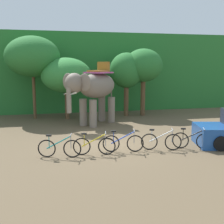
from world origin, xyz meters
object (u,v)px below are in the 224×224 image
(bike_blue, at_px, (123,143))
(bike_black, at_px, (192,140))
(bike_white, at_px, (161,141))
(bike_yellow, at_px, (94,146))
(tree_right, at_px, (143,66))
(bike_teal, at_px, (59,148))
(elephant, at_px, (94,88))
(tree_far_left, at_px, (126,71))
(tree_center, at_px, (66,75))
(tree_center_right, at_px, (33,57))

(bike_blue, xyz_separation_m, bike_black, (3.00, -0.26, 0.00))
(bike_white, bearing_deg, bike_black, -5.88)
(bike_yellow, relative_size, bike_white, 1.03)
(tree_right, relative_size, bike_teal, 2.83)
(tree_right, bearing_deg, elephant, -147.30)
(tree_far_left, relative_size, bike_white, 2.70)
(tree_center, bearing_deg, tree_center_right, 163.72)
(bike_yellow, distance_m, bike_white, 2.87)
(bike_white, distance_m, bike_black, 1.38)
(tree_right, bearing_deg, bike_black, -94.56)
(tree_right, xyz_separation_m, bike_blue, (-3.69, -8.30, -3.14))
(tree_far_left, xyz_separation_m, bike_black, (0.52, -8.67, -2.80))
(bike_teal, bearing_deg, bike_blue, 3.56)
(tree_far_left, height_order, bike_white, tree_far_left)
(tree_center, bearing_deg, bike_black, -60.39)
(elephant, bearing_deg, tree_far_left, 43.95)
(tree_far_left, distance_m, elephant, 3.95)
(tree_far_left, relative_size, bike_yellow, 2.63)
(bike_blue, xyz_separation_m, bike_white, (1.63, -0.12, 0.00))
(elephant, distance_m, bike_yellow, 6.25)
(tree_center, bearing_deg, elephant, -57.65)
(tree_far_left, xyz_separation_m, bike_yellow, (-3.72, -8.56, -2.80))
(tree_center_right, relative_size, bike_white, 3.32)
(bike_blue, bearing_deg, tree_far_left, 73.54)
(elephant, distance_m, bike_black, 7.08)
(tree_right, distance_m, bike_white, 9.21)
(tree_center_right, height_order, bike_teal, tree_center_right)
(tree_right, xyz_separation_m, bike_yellow, (-4.92, -8.44, -3.14))
(elephant, height_order, bike_yellow, elephant)
(bike_teal, bearing_deg, bike_white, 0.62)
(tree_center_right, xyz_separation_m, bike_blue, (3.84, -8.68, -3.74))
(bike_teal, height_order, bike_blue, same)
(tree_far_left, relative_size, bike_black, 2.79)
(bike_white, bearing_deg, tree_center, 112.31)
(tree_center, height_order, bike_teal, tree_center)
(bike_blue, relative_size, bike_white, 1.02)
(tree_right, distance_m, bike_teal, 11.00)
(tree_center_right, bearing_deg, tree_far_left, -2.40)
(tree_center, xyz_separation_m, tree_right, (5.41, 0.24, 0.62))
(bike_teal, relative_size, bike_white, 1.01)
(tree_center_right, bearing_deg, elephant, -39.20)
(bike_blue, bearing_deg, bike_white, -4.08)
(bike_teal, xyz_separation_m, bike_blue, (2.61, 0.16, 0.00))
(tree_center, distance_m, elephant, 2.81)
(tree_center_right, bearing_deg, bike_teal, -82.05)
(tree_center_right, height_order, tree_center, tree_center_right)
(elephant, bearing_deg, bike_white, -72.09)
(tree_far_left, distance_m, bike_white, 9.01)
(bike_teal, bearing_deg, bike_yellow, 0.73)
(tree_center_right, relative_size, tree_far_left, 1.23)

